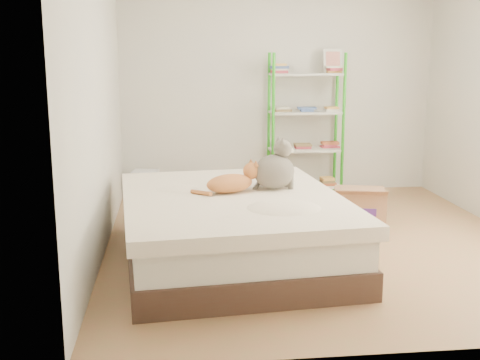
{
  "coord_description": "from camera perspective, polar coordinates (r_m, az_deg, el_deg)",
  "views": [
    {
      "loc": [
        -1.29,
        -5.17,
        1.71
      ],
      "look_at": [
        -0.72,
        -0.11,
        0.62
      ],
      "focal_mm": 45.0,
      "sensor_mm": 36.0,
      "label": 1
    }
  ],
  "objects": [
    {
      "name": "white_bin",
      "position": [
        7.2,
        -8.94,
        -0.42
      ],
      "size": [
        0.33,
        0.31,
        0.34
      ],
      "rotation": [
        0.0,
        0.0,
        -0.17
      ],
      "color": "silver",
      "rests_on": "ground"
    },
    {
      "name": "room",
      "position": [
        5.35,
        7.6,
        7.57
      ],
      "size": [
        3.81,
        4.21,
        2.61
      ],
      "color": "#A86D4B",
      "rests_on": "ground"
    },
    {
      "name": "bed",
      "position": [
        5.0,
        -0.75,
        -4.57
      ],
      "size": [
        1.94,
        2.33,
        0.56
      ],
      "rotation": [
        0.0,
        0.0,
        0.09
      ],
      "color": "#42281F",
      "rests_on": "ground"
    },
    {
      "name": "orange_cat",
      "position": [
        5.0,
        -0.99,
        -0.1
      ],
      "size": [
        0.55,
        0.43,
        0.2
      ],
      "primitive_type": null,
      "rotation": [
        0.0,
        0.0,
        0.39
      ],
      "color": "#F08F41",
      "rests_on": "bed"
    },
    {
      "name": "shelf_unit",
      "position": [
        7.29,
        6.27,
        5.04
      ],
      "size": [
        0.88,
        0.36,
        1.74
      ],
      "color": "green",
      "rests_on": "ground"
    },
    {
      "name": "grey_cat",
      "position": [
        5.12,
        3.27,
        1.5
      ],
      "size": [
        0.43,
        0.38,
        0.43
      ],
      "primitive_type": null,
      "rotation": [
        0.0,
        0.0,
        1.76
      ],
      "color": "#736A5B",
      "rests_on": "bed"
    },
    {
      "name": "cardboard_box",
      "position": [
        6.21,
        11.27,
        -2.45
      ],
      "size": [
        0.58,
        0.58,
        0.41
      ],
      "rotation": [
        0.0,
        0.0,
        -0.24
      ],
      "color": "#AF764E",
      "rests_on": "ground"
    }
  ]
}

